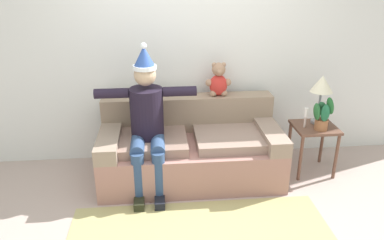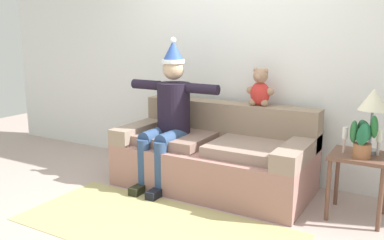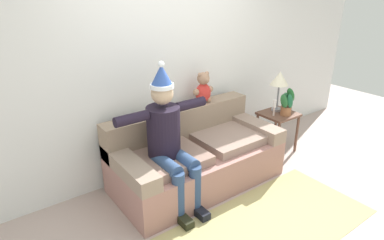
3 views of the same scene
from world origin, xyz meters
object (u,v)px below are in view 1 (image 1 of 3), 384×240
couch (190,148)px  person_seated (147,119)px  side_table (314,134)px  candle_short (326,112)px  candle_tall (306,115)px  table_lamp (322,86)px  teddy_bear (218,81)px  potted_plant (323,115)px

couch → person_seated: person_seated is taller
side_table → candle_short: 0.28m
couch → candle_tall: bearing=-3.4°
table_lamp → person_seated: bearing=-174.0°
teddy_bear → candle_short: teddy_bear is taller
table_lamp → teddy_bear: bearing=166.4°
side_table → couch: bearing=177.7°
couch → side_table: 1.38m
teddy_bear → side_table: bearing=-18.8°
teddy_bear → candle_tall: bearing=-22.3°
person_seated → teddy_bear: (0.80, 0.46, 0.24)m
teddy_bear → table_lamp: bearing=-13.6°
candle_tall → person_seated: bearing=-176.9°
couch → candle_short: couch is taller
candle_tall → side_table: bearing=8.9°
candle_tall → candle_short: (0.26, 0.06, -0.00)m
teddy_bear → potted_plant: bearing=-22.9°
side_table → teddy_bear: bearing=161.2°
person_seated → table_lamp: bearing=6.0°
person_seated → table_lamp: person_seated is taller
teddy_bear → potted_plant: 1.17m
side_table → potted_plant: potted_plant is taller
side_table → table_lamp: bearing=56.9°
side_table → potted_plant: bearing=-75.6°
couch → candle_tall: couch is taller
side_table → candle_tall: (-0.13, -0.02, 0.24)m
couch → teddy_bear: (0.34, 0.29, 0.67)m
person_seated → candle_tall: (1.69, 0.09, -0.06)m
side_table → candle_short: candle_short is taller
couch → potted_plant: bearing=-6.1°
couch → candle_short: (1.50, -0.01, 0.37)m
candle_tall → potted_plant: bearing=-26.1°
candle_short → table_lamp: bearing=147.3°
person_seated → teddy_bear: person_seated is taller
side_table → table_lamp: size_ratio=1.02×
teddy_bear → potted_plant: (1.05, -0.44, -0.27)m
couch → potted_plant: (1.39, -0.15, 0.40)m
potted_plant → candle_short: size_ratio=1.69×
couch → person_seated: size_ratio=1.28×
side_table → candle_tall: bearing=-171.1°
couch → potted_plant: potted_plant is taller
teddy_bear → candle_short: (1.15, -0.31, -0.30)m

